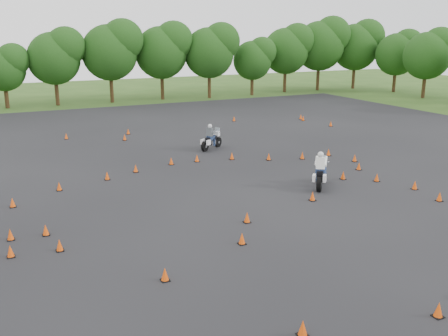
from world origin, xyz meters
TOP-DOWN VIEW (x-y plane):
  - ground at (0.00, 0.00)m, footprint 140.00×140.00m
  - asphalt_pad at (0.00, 6.00)m, footprint 62.00×62.00m
  - treeline at (3.52, 35.19)m, footprint 86.77×32.38m
  - traffic_cones at (-0.18, 6.02)m, footprint 36.47×32.92m
  - rider_grey at (3.32, 12.99)m, footprint 2.41×1.90m
  - rider_white at (5.00, 2.22)m, footprint 2.31×2.45m

SIDE VIEW (x-z plane):
  - ground at x=0.00m, z-range 0.00..0.00m
  - asphalt_pad at x=0.00m, z-range 0.01..0.01m
  - traffic_cones at x=-0.18m, z-range 0.01..0.46m
  - rider_grey at x=3.32m, z-range 0.00..1.85m
  - rider_white at x=5.00m, z-range 0.00..1.99m
  - treeline at x=3.52m, z-range -0.75..10.03m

